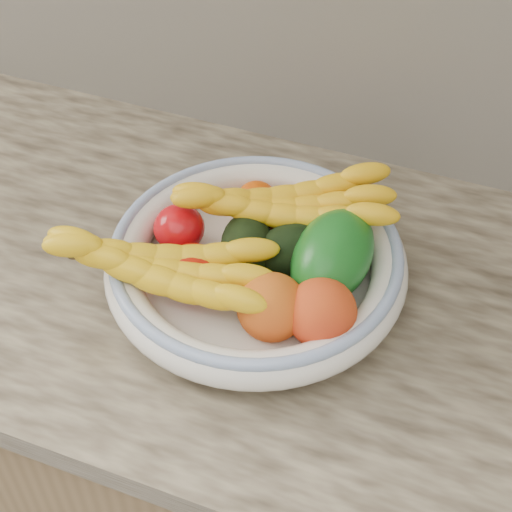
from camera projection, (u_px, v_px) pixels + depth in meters
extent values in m
cube|color=brown|center=(260.00, 456.00, 1.39)|extent=(2.40, 0.62, 0.86)
cube|color=tan|center=(261.00, 287.00, 1.07)|extent=(2.44, 0.66, 0.04)
cube|color=beige|center=(341.00, 1.00, 1.08)|extent=(2.40, 0.02, 0.50)
cylinder|color=silver|center=(256.00, 283.00, 1.04)|extent=(0.13, 0.13, 0.02)
cylinder|color=silver|center=(256.00, 276.00, 1.03)|extent=(0.32, 0.32, 0.01)
torus|color=silver|center=(256.00, 262.00, 1.01)|extent=(0.39, 0.39, 0.05)
torus|color=#385EA0|center=(256.00, 251.00, 0.99)|extent=(0.37, 0.37, 0.02)
ellipsoid|color=#E35304|center=(257.00, 200.00, 1.08)|extent=(0.06, 0.06, 0.05)
ellipsoid|color=#E35104|center=(317.00, 215.00, 1.06)|extent=(0.06, 0.06, 0.04)
ellipsoid|color=#F54D05|center=(265.00, 227.00, 1.05)|extent=(0.06, 0.06, 0.05)
ellipsoid|color=#F26005|center=(303.00, 211.00, 1.07)|extent=(0.05, 0.05, 0.05)
ellipsoid|color=red|center=(179.00, 228.00, 1.03)|extent=(0.08, 0.08, 0.06)
ellipsoid|color=#AB1303|center=(193.00, 273.00, 0.98)|extent=(0.09, 0.09, 0.07)
ellipsoid|color=black|center=(247.00, 246.00, 1.01)|extent=(0.10, 0.12, 0.07)
ellipsoid|color=black|center=(294.00, 250.00, 1.00)|extent=(0.13, 0.12, 0.07)
ellipsoid|color=#105515|center=(333.00, 256.00, 0.98)|extent=(0.13, 0.16, 0.13)
ellipsoid|color=orange|center=(272.00, 307.00, 0.93)|extent=(0.09, 0.09, 0.08)
ellipsoid|color=orange|center=(321.00, 313.00, 0.92)|extent=(0.11, 0.11, 0.09)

